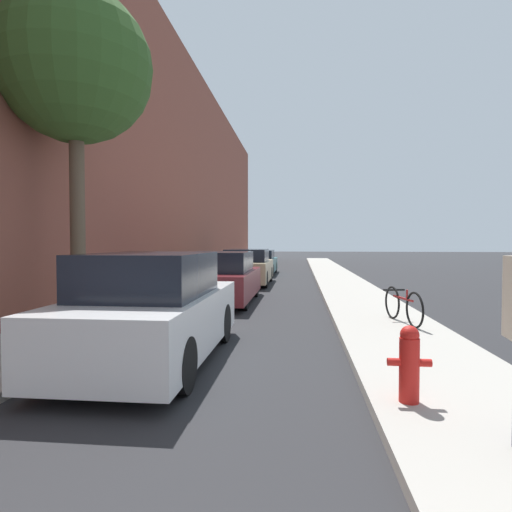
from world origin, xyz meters
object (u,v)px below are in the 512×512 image
Objects in this scene: parked_car_maroon at (220,279)px; fire_hydrant at (409,363)px; street_tree_near at (75,68)px; parked_car_white at (153,311)px; parked_car_champagne at (248,268)px; parked_car_teal at (258,263)px; bicycle at (403,305)px.

fire_hydrant is at bearing -65.87° from parked_car_maroon.
parked_car_maroon is 6.15m from street_tree_near.
fire_hydrant is at bearing -32.35° from street_tree_near.
parked_car_maroon is 8.01m from fire_hydrant.
parked_car_white is 10.85m from parked_car_champagne.
parked_car_white is 0.63× the size of street_tree_near.
parked_car_champagne is 5.34m from parked_car_teal.
parked_car_white is 5.82m from parked_car_maroon.
street_tree_near reaches higher than parked_car_champagne.
parked_car_maroon reaches higher than bicycle.
bicycle is at bearing 7.52° from street_tree_near.
parked_car_white reaches higher than parked_car_teal.
parked_car_teal is 0.72× the size of street_tree_near.
parked_car_teal is (-0.11, 16.19, -0.11)m from parked_car_white.
parked_car_white is at bearing 154.40° from fire_hydrant.
street_tree_near is at bearing 147.65° from fire_hydrant.
bicycle is (4.14, -13.56, -0.15)m from parked_car_teal.
parked_car_champagne reaches higher than bicycle.
street_tree_near is at bearing -115.95° from parked_car_maroon.
street_tree_near is at bearing -97.93° from parked_car_teal.
bicycle is at bearing -37.30° from parked_car_maroon.
parked_car_maroon is at bearing 91.56° from parked_car_white.
fire_hydrant is (3.28, -7.31, -0.16)m from parked_car_maroon.
parked_car_maroon is at bearing 131.16° from bicycle.
parked_car_teal is 15.13m from street_tree_near.
parked_car_teal is 14.18m from bicycle.
parked_car_white is 3.46m from fire_hydrant.
parked_car_white is 4.82m from bicycle.
parked_car_champagne is 12.73m from fire_hydrant.
parked_car_white is 16.19m from parked_car_teal.
parked_car_maroon reaches higher than fire_hydrant.
street_tree_near is at bearing -103.11° from parked_car_champagne.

